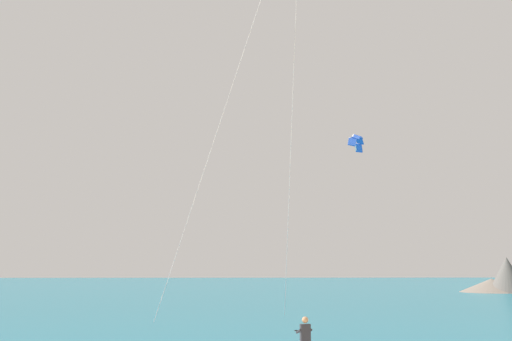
# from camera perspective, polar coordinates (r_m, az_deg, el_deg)

# --- Properties ---
(sea) EXTENTS (200.00, 120.00, 0.20)m
(sea) POSITION_cam_1_polar(r_m,az_deg,el_deg) (80.93, 0.57, -10.85)
(sea) COLOR #146075
(sea) RESTS_ON ground
(kitesurfer) EXTENTS (0.58, 0.58, 1.69)m
(kitesurfer) POSITION_cam_1_polar(r_m,az_deg,el_deg) (21.98, 4.53, -15.13)
(kitesurfer) COLOR #232328
(kitesurfer) RESTS_ON ground
(kite_distant) EXTENTS (2.10, 3.89, 1.49)m
(kite_distant) POSITION_cam_1_polar(r_m,az_deg,el_deg) (61.14, 9.20, 2.70)
(kite_distant) COLOR blue
(headland_right) EXTENTS (8.95, 8.37, 4.15)m
(headland_right) POSITION_cam_1_polar(r_m,az_deg,el_deg) (76.82, 21.28, -9.62)
(headland_right) COLOR #47423D
(headland_right) RESTS_ON ground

